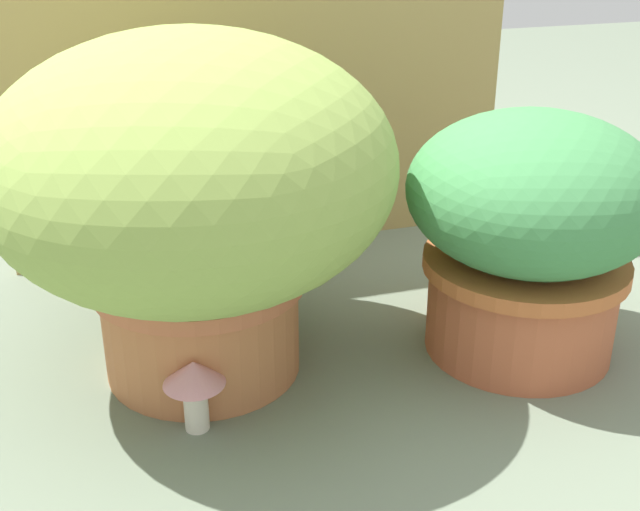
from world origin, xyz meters
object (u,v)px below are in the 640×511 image
cat (237,278)px  mushroom_ornament_pink (194,381)px  mushroom_ornament_red (252,321)px  leafy_planter (530,227)px  grass_planter (193,185)px

cat → mushroom_ornament_pink: bearing=-116.2°
mushroom_ornament_red → leafy_planter: bearing=-3.0°
grass_planter → mushroom_ornament_red: (0.07, -0.07, -0.20)m
grass_planter → leafy_planter: grass_planter is taller
mushroom_ornament_pink → grass_planter: bearing=76.5°
cat → mushroom_ornament_red: bearing=-92.3°
grass_planter → leafy_planter: 0.53m
leafy_planter → cat: bearing=160.3°
mushroom_ornament_red → mushroom_ornament_pink: (-0.10, -0.09, -0.03)m
cat → leafy_planter: bearing=-19.7°
cat → mushroom_ornament_red: (-0.01, -0.14, -0.01)m
grass_planter → mushroom_ornament_red: 0.22m
leafy_planter → mushroom_ornament_pink: bearing=-173.4°
cat → mushroom_ornament_pink: cat is taller
leafy_planter → mushroom_ornament_red: size_ratio=2.54×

